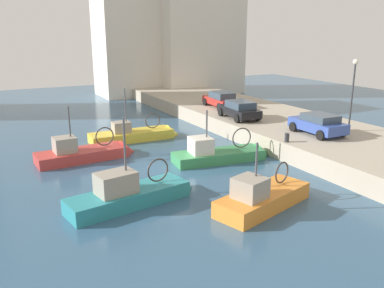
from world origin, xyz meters
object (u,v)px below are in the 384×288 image
fishing_boat_red (88,157)px  quay_streetlamp (353,83)px  fishing_boat_orange (266,203)px  parked_car_black (239,109)px  fishing_boat_teal (135,200)px  parked_car_blue (318,124)px  fishing_boat_green (223,158)px  parked_car_red (221,99)px  fishing_boat_yellow (137,138)px  mooring_bollard_mid (287,138)px

fishing_boat_red → quay_streetlamp: quay_streetlamp is taller
fishing_boat_red → quay_streetlamp: (16.49, -5.80, 4.33)m
fishing_boat_orange → parked_car_black: (6.61, 12.03, 1.78)m
fishing_boat_teal → parked_car_black: (11.93, 8.94, 1.75)m
parked_car_blue → fishing_boat_red: bearing=158.5°
fishing_boat_green → parked_car_black: bearing=48.0°
fishing_boat_orange → parked_car_red: (7.90, 16.78, 1.78)m
fishing_boat_green → fishing_boat_red: bearing=150.6°
fishing_boat_orange → fishing_boat_teal: 6.15m
parked_car_black → parked_car_blue: bearing=-75.0°
fishing_boat_yellow → fishing_boat_green: bearing=-67.2°
fishing_boat_red → parked_car_black: size_ratio=1.55×
fishing_boat_yellow → parked_car_red: fishing_boat_yellow is taller
fishing_boat_green → parked_car_blue: (6.50, -1.31, 1.77)m
mooring_bollard_mid → fishing_boat_orange: bearing=-137.3°
parked_car_black → mooring_bollard_mid: (-1.33, -7.16, -0.44)m
mooring_bollard_mid → fishing_boat_yellow: bearing=125.3°
fishing_boat_green → fishing_boat_teal: fishing_boat_teal is taller
parked_car_blue → parked_car_red: parked_car_red is taller
fishing_boat_yellow → parked_car_blue: 12.94m
parked_car_black → parked_car_red: (1.29, 4.75, 0.00)m
fishing_boat_orange → mooring_bollard_mid: bearing=42.7°
parked_car_red → parked_car_blue: bearing=-87.6°
fishing_boat_yellow → quay_streetlamp: size_ratio=1.43×
fishing_boat_green → mooring_bollard_mid: 4.12m
fishing_boat_red → parked_car_black: bearing=5.1°
fishing_boat_red → fishing_boat_teal: fishing_boat_teal is taller
parked_car_blue → parked_car_red: size_ratio=0.92×
mooring_bollard_mid → fishing_boat_red: bearing=150.8°
parked_car_blue → mooring_bollard_mid: 3.18m
fishing_boat_yellow → mooring_bollard_mid: bearing=-54.7°
fishing_boat_yellow → parked_car_blue: size_ratio=1.78×
parked_car_red → fishing_boat_yellow: bearing=-162.9°
fishing_boat_orange → fishing_boat_green: bearing=74.5°
parked_car_blue → fishing_boat_teal: bearing=-170.2°
fishing_boat_orange → fishing_boat_yellow: fishing_boat_yellow is taller
parked_car_red → quay_streetlamp: 12.29m
fishing_boat_teal → parked_car_red: (13.21, 13.69, 1.75)m
fishing_boat_red → parked_car_black: fishing_boat_red is taller
fishing_boat_red → fishing_boat_green: bearing=-29.4°
fishing_boat_green → mooring_bollard_mid: (3.41, -1.88, 1.33)m
fishing_boat_orange → fishing_boat_teal: bearing=149.8°
parked_car_red → quay_streetlamp: quay_streetlamp is taller
fishing_boat_yellow → mooring_bollard_mid: fishing_boat_yellow is taller
fishing_boat_yellow → quay_streetlamp: quay_streetlamp is taller
fishing_boat_teal → parked_car_red: bearing=46.0°
fishing_boat_teal → fishing_boat_yellow: bearing=69.2°
fishing_boat_teal → parked_car_red: size_ratio=1.60×
parked_car_blue → fishing_boat_yellow: bearing=138.2°
parked_car_blue → mooring_bollard_mid: size_ratio=7.02×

